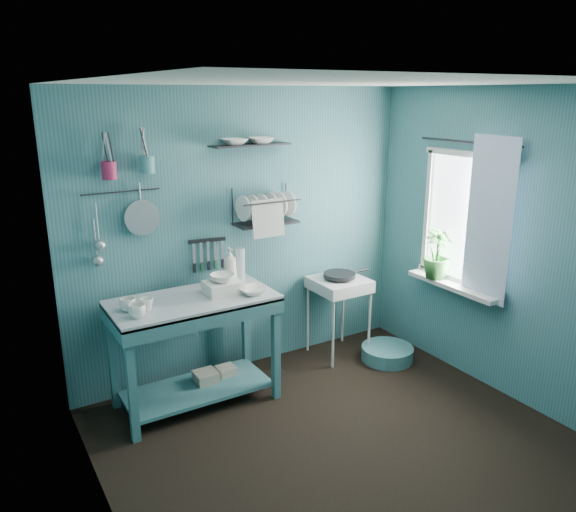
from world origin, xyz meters
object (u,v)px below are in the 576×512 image
wash_tub (223,287)px  soap_bottle (230,265)px  mug_mid (147,304)px  utensil_cup_magenta (109,170)px  water_bottle (240,264)px  utensil_cup_teal (147,164)px  work_counter (195,351)px  potted_plant (437,254)px  frying_pan (339,275)px  mug_right (128,305)px  storage_tin_large (206,384)px  colander (142,218)px  dish_rack (266,206)px  floor_basin (387,353)px  hotplate_stand (338,317)px  mug_left (137,311)px  storage_tin_small (227,377)px

wash_tub → soap_bottle: (0.17, 0.22, 0.10)m
mug_mid → utensil_cup_magenta: bearing=103.1°
water_bottle → utensil_cup_teal: size_ratio=2.15×
work_counter → potted_plant: (2.16, -0.44, 0.60)m
soap_bottle → potted_plant: 1.85m
frying_pan → utensil_cup_magenta: utensil_cup_magenta is taller
mug_right → water_bottle: water_bottle is taller
storage_tin_large → colander: bearing=138.1°
dish_rack → work_counter: bearing=-163.7°
floor_basin → hotplate_stand: bearing=133.1°
soap_bottle → water_bottle: soap_bottle is taller
dish_rack → utensil_cup_teal: size_ratio=4.23×
work_counter → utensil_cup_magenta: bearing=143.7°
mug_left → mug_mid: size_ratio=1.23×
storage_tin_small → dish_rack: bearing=21.2°
work_counter → potted_plant: potted_plant is taller
work_counter → water_bottle: 0.82m
storage_tin_large → utensil_cup_teal: bearing=135.4°
mug_right → utensil_cup_magenta: (0.03, 0.33, 0.94)m
mug_mid → dish_rack: size_ratio=0.18×
dish_rack → mug_right: bearing=-170.7°
colander → storage_tin_small: size_ratio=1.40×
hotplate_stand → colander: 2.09m
mug_right → floor_basin: size_ratio=0.25×
frying_pan → utensil_cup_teal: bearing=173.3°
mug_left → mug_mid: mug_left is taller
work_counter → potted_plant: bearing=-13.0°
mug_mid → frying_pan: (1.89, 0.19, -0.15)m
colander → storage_tin_small: (0.54, -0.28, -1.41)m
storage_tin_large → soap_bottle: bearing=25.1°
wash_tub → mug_mid: bearing=-176.4°
mug_left → dish_rack: 1.47m
dish_rack → utensil_cup_magenta: bearing=175.1°
work_counter → potted_plant: 2.28m
soap_bottle → floor_basin: 1.78m
storage_tin_large → storage_tin_small: bearing=8.5°
storage_tin_small → wash_tub: bearing=-116.6°
dish_rack → colander: size_ratio=1.96×
water_bottle → colander: (-0.76, 0.14, 0.46)m
floor_basin → storage_tin_large: bearing=171.2°
colander → mug_mid: bearing=-107.9°
utensil_cup_magenta → colander: bearing=7.6°
hotplate_stand → utensil_cup_teal: (-1.69, 0.20, 1.53)m
dish_rack → storage_tin_large: (-0.71, -0.23, -1.40)m
utensil_cup_magenta → colander: size_ratio=0.46×
soap_bottle → colander: size_ratio=1.07×
work_counter → floor_basin: 1.89m
hotplate_stand → storage_tin_small: size_ratio=3.83×
mug_left → mug_mid: (0.10, 0.10, -0.00)m
potted_plant → storage_tin_large: size_ratio=2.03×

